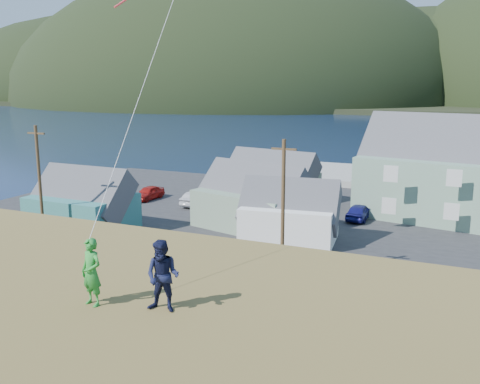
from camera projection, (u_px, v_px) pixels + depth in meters
name	position (u px, v px, depth m)	size (l,w,h in m)	color
ground	(285.00, 293.00, 32.45)	(900.00, 900.00, 0.00)	#0A1638
grass_strip	(273.00, 305.00, 30.65)	(110.00, 8.00, 0.10)	#4C3D19
waterfront_lot	(347.00, 224.00, 47.68)	(72.00, 36.00, 0.12)	#28282B
wharf	(340.00, 175.00, 70.58)	(26.00, 14.00, 0.90)	gray
far_shore	(459.00, 99.00, 328.13)	(900.00, 320.00, 2.00)	black
shed_teal	(82.00, 202.00, 45.45)	(8.63, 6.21, 6.67)	#32756F
shed_palegreen_near	(252.00, 199.00, 46.15)	(10.67, 8.10, 6.90)	gray
shed_white	(290.00, 213.00, 42.26)	(8.24, 5.96, 6.13)	white
shed_palegreen_far	(270.00, 178.00, 56.71)	(10.63, 7.21, 6.59)	gray
utility_poles	(272.00, 210.00, 33.40)	(37.22, 0.24, 9.26)	#47331E
parked_cars	(262.00, 199.00, 54.21)	(24.37, 11.35, 1.55)	#B7B7B7
kite_flyer_green	(91.00, 272.00, 13.14)	(0.62, 0.41, 1.71)	#25892F
kite_flyer_navy	(163.00, 276.00, 12.78)	(0.86, 0.67, 1.77)	#131836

